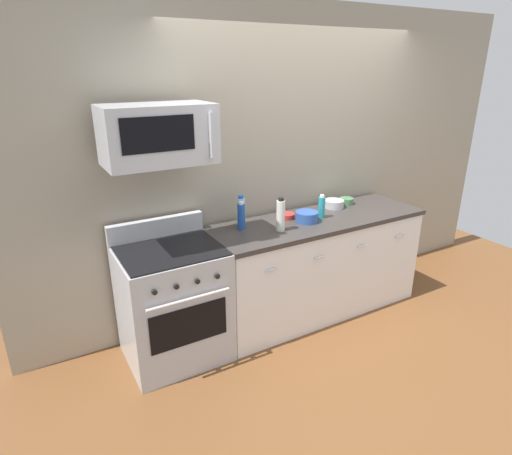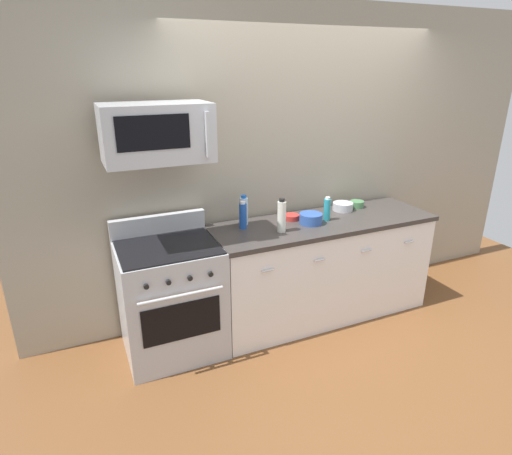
{
  "view_description": "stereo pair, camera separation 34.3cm",
  "coord_description": "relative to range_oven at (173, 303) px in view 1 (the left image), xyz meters",
  "views": [
    {
      "loc": [
        -2.27,
        -2.83,
        2.2
      ],
      "look_at": [
        -0.67,
        -0.05,
        0.98
      ],
      "focal_mm": 30.2,
      "sensor_mm": 36.0,
      "label": 1
    },
    {
      "loc": [
        -1.97,
        -2.98,
        2.2
      ],
      "look_at": [
        -0.67,
        -0.05,
        0.98
      ],
      "focal_mm": 30.2,
      "sensor_mm": 36.0,
      "label": 2
    }
  ],
  "objects": [
    {
      "name": "bottle_vinegar_white",
      "position": [
        0.92,
        -0.09,
        0.58
      ],
      "size": [
        0.07,
        0.07,
        0.28
      ],
      "color": "silver",
      "rests_on": "countertop_slab"
    },
    {
      "name": "microwave",
      "position": [
        0.0,
        0.04,
        1.28
      ],
      "size": [
        0.74,
        0.44,
        0.4
      ],
      "color": "#B7BABF"
    },
    {
      "name": "bottle_water_clear",
      "position": [
        0.71,
        0.2,
        0.57
      ],
      "size": [
        0.07,
        0.07,
        0.26
      ],
      "color": "silver",
      "rests_on": "countertop_slab"
    },
    {
      "name": "ground_plane",
      "position": [
        1.38,
        -0.0,
        -0.47
      ],
      "size": [
        6.11,
        6.11,
        0.0
      ],
      "primitive_type": "plane",
      "color": "brown"
    },
    {
      "name": "bottle_soda_blue",
      "position": [
        0.66,
        0.11,
        0.56
      ],
      "size": [
        0.06,
        0.06,
        0.23
      ],
      "color": "#1E4CA5",
      "rests_on": "countertop_slab"
    },
    {
      "name": "bowl_blue_mixing",
      "position": [
        1.23,
        -0.02,
        0.5
      ],
      "size": [
        0.2,
        0.2,
        0.09
      ],
      "color": "#2D519E",
      "rests_on": "countertop_slab"
    },
    {
      "name": "bottle_dish_soap",
      "position": [
        1.4,
        0.0,
        0.55
      ],
      "size": [
        0.06,
        0.06,
        0.21
      ],
      "color": "teal",
      "rests_on": "countertop_slab"
    },
    {
      "name": "back_wall",
      "position": [
        1.38,
        0.41,
        0.88
      ],
      "size": [
        5.1,
        0.1,
        2.7
      ],
      "primitive_type": "cube",
      "color": "#9E937F",
      "rests_on": "ground_plane"
    },
    {
      "name": "bowl_steel_prep",
      "position": [
        1.69,
        0.17,
        0.49
      ],
      "size": [
        0.19,
        0.19,
        0.07
      ],
      "color": "#B2B5BA",
      "rests_on": "countertop_slab"
    },
    {
      "name": "counter_unit",
      "position": [
        1.38,
        -0.0,
        -0.01
      ],
      "size": [
        2.01,
        0.66,
        0.92
      ],
      "color": "white",
      "rests_on": "ground_plane"
    },
    {
      "name": "bowl_red_small",
      "position": [
        1.13,
        0.14,
        0.47
      ],
      "size": [
        0.14,
        0.14,
        0.04
      ],
      "color": "#B72D28",
      "rests_on": "countertop_slab"
    },
    {
      "name": "range_oven",
      "position": [
        0.0,
        0.0,
        0.0
      ],
      "size": [
        0.76,
        0.69,
        1.07
      ],
      "color": "#B7BABF",
      "rests_on": "ground_plane"
    },
    {
      "name": "bowl_green_glaze",
      "position": [
        1.87,
        0.19,
        0.48
      ],
      "size": [
        0.13,
        0.13,
        0.06
      ],
      "color": "#477A4C",
      "rests_on": "countertop_slab"
    }
  ]
}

